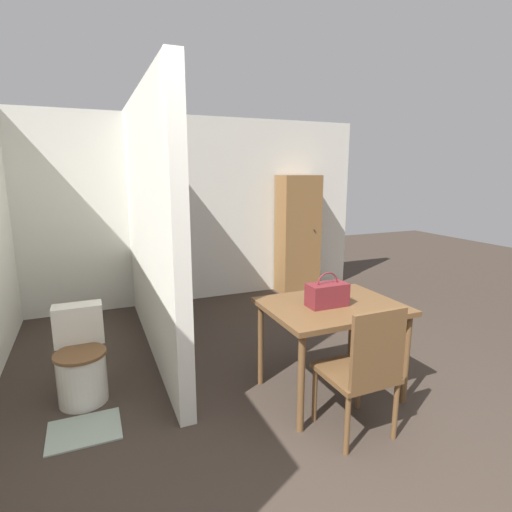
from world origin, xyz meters
name	(u,v)px	position (x,y,z in m)	size (l,w,h in m)	color
wall_back	(186,211)	(0.00, 4.09, 1.25)	(5.16, 0.12, 2.50)	silver
partition_wall	(150,227)	(-0.71, 2.62, 1.25)	(0.12, 2.83, 2.50)	silver
dining_table	(332,314)	(0.46, 1.20, 0.67)	(1.04, 0.82, 0.76)	brown
wooden_chair	(363,368)	(0.35, 0.64, 0.50)	(0.45, 0.45, 0.94)	brown
toilet	(81,361)	(-1.39, 1.91, 0.31)	(0.39, 0.54, 0.72)	silver
handbag	(327,294)	(0.40, 1.18, 0.85)	(0.31, 0.16, 0.27)	maroon
wooden_cabinet	(298,235)	(1.59, 3.82, 0.86)	(0.59, 0.40, 1.73)	brown
bath_mat	(84,430)	(-1.39, 1.43, 0.01)	(0.48, 0.39, 0.01)	#99A899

